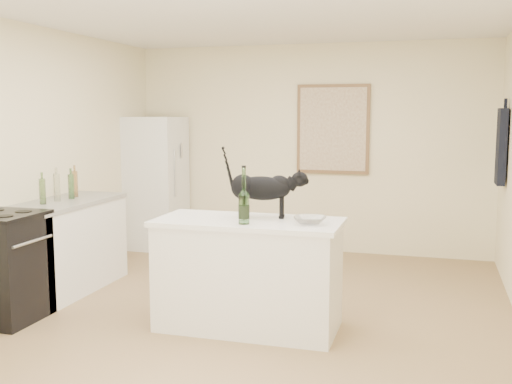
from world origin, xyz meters
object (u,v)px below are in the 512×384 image
object	(u,v)px
fridge	(155,183)
wine_bottle	(244,198)
glass_bowl	(310,220)
black_cat	(262,191)
stove	(3,268)

from	to	relation	value
fridge	wine_bottle	size ratio (longest dim) A/B	4.26
fridge	glass_bowl	bearing A→B (deg)	-45.51
wine_bottle	black_cat	bearing A→B (deg)	81.01
fridge	stove	bearing A→B (deg)	-90.00
stove	glass_bowl	distance (m)	2.63
stove	glass_bowl	size ratio (longest dim) A/B	3.60
glass_bowl	stove	bearing A→B (deg)	-172.50
wine_bottle	stove	bearing A→B (deg)	-174.25
black_cat	fridge	bearing A→B (deg)	120.69
fridge	wine_bottle	distance (m)	3.45
fridge	black_cat	world-z (taller)	fridge
fridge	black_cat	distance (m)	3.23
glass_bowl	black_cat	bearing A→B (deg)	156.50
black_cat	glass_bowl	xyz separation A→B (m)	(0.44, -0.19, -0.19)
black_cat	glass_bowl	world-z (taller)	black_cat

